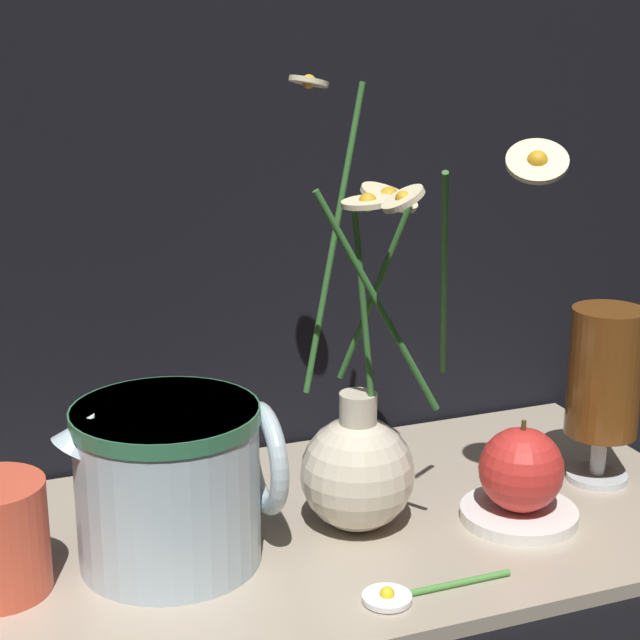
{
  "coord_description": "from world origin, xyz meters",
  "views": [
    {
      "loc": [
        -0.28,
        -0.74,
        0.42
      ],
      "look_at": [
        0.01,
        0.0,
        0.19
      ],
      "focal_mm": 60.0,
      "sensor_mm": 36.0,
      "label": 1
    }
  ],
  "objects_px": {
    "vase_with_flowers": "(361,452)",
    "orange_fruit": "(521,469)",
    "ceramic_pitcher": "(171,477)",
    "tea_glass": "(605,377)"
  },
  "relations": [
    {
      "from": "vase_with_flowers",
      "to": "ceramic_pitcher",
      "type": "distance_m",
      "value": 0.15
    },
    {
      "from": "vase_with_flowers",
      "to": "orange_fruit",
      "type": "relative_size",
      "value": 4.6
    },
    {
      "from": "vase_with_flowers",
      "to": "orange_fruit",
      "type": "xyz_separation_m",
      "value": [
        0.13,
        -0.04,
        -0.02
      ]
    },
    {
      "from": "orange_fruit",
      "to": "tea_glass",
      "type": "bearing_deg",
      "value": 21.54
    },
    {
      "from": "ceramic_pitcher",
      "to": "orange_fruit",
      "type": "relative_size",
      "value": 2.14
    },
    {
      "from": "ceramic_pitcher",
      "to": "orange_fruit",
      "type": "height_order",
      "value": "ceramic_pitcher"
    },
    {
      "from": "ceramic_pitcher",
      "to": "tea_glass",
      "type": "xyz_separation_m",
      "value": [
        0.39,
        0.0,
        0.03
      ]
    },
    {
      "from": "vase_with_flowers",
      "to": "orange_fruit",
      "type": "bearing_deg",
      "value": -16.63
    },
    {
      "from": "ceramic_pitcher",
      "to": "vase_with_flowers",
      "type": "bearing_deg",
      "value": -0.62
    },
    {
      "from": "ceramic_pitcher",
      "to": "orange_fruit",
      "type": "xyz_separation_m",
      "value": [
        0.28,
        -0.04,
        -0.02
      ]
    }
  ]
}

